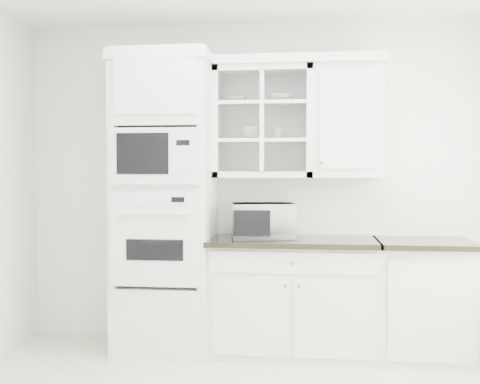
# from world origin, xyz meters

# --- Properties ---
(room_shell) EXTENTS (4.00, 3.50, 2.70)m
(room_shell) POSITION_xyz_m (0.00, 0.43, 1.78)
(room_shell) COLOR white
(room_shell) RESTS_ON ground
(oven_column) EXTENTS (0.76, 0.68, 2.40)m
(oven_column) POSITION_xyz_m (-0.75, 1.42, 1.20)
(oven_column) COLOR white
(oven_column) RESTS_ON ground
(base_cabinet_run) EXTENTS (1.32, 0.67, 0.92)m
(base_cabinet_run) POSITION_xyz_m (0.28, 1.45, 0.46)
(base_cabinet_run) COLOR white
(base_cabinet_run) RESTS_ON ground
(extra_base_cabinet) EXTENTS (0.72, 0.67, 0.92)m
(extra_base_cabinet) POSITION_xyz_m (1.28, 1.45, 0.46)
(extra_base_cabinet) COLOR white
(extra_base_cabinet) RESTS_ON ground
(upper_cabinet_glass) EXTENTS (0.80, 0.33, 0.90)m
(upper_cabinet_glass) POSITION_xyz_m (0.03, 1.58, 1.85)
(upper_cabinet_glass) COLOR white
(upper_cabinet_glass) RESTS_ON room_shell
(upper_cabinet_solid) EXTENTS (0.55, 0.33, 0.90)m
(upper_cabinet_solid) POSITION_xyz_m (0.71, 1.58, 1.85)
(upper_cabinet_solid) COLOR white
(upper_cabinet_solid) RESTS_ON room_shell
(crown_molding) EXTENTS (2.14, 0.38, 0.07)m
(crown_molding) POSITION_xyz_m (-0.07, 1.56, 2.33)
(crown_molding) COLOR white
(crown_molding) RESTS_ON room_shell
(countertop_microwave) EXTENTS (0.55, 0.48, 0.28)m
(countertop_microwave) POSITION_xyz_m (0.04, 1.42, 1.06)
(countertop_microwave) COLOR white
(countertop_microwave) RESTS_ON base_cabinet_run
(bowl_a) EXTENTS (0.20, 0.20, 0.05)m
(bowl_a) POSITION_xyz_m (-0.20, 1.57, 2.03)
(bowl_a) COLOR white
(bowl_a) RESTS_ON upper_cabinet_glass
(bowl_b) EXTENTS (0.24, 0.24, 0.06)m
(bowl_b) POSITION_xyz_m (0.17, 1.57, 2.04)
(bowl_b) COLOR white
(bowl_b) RESTS_ON upper_cabinet_glass
(cup_a) EXTENTS (0.15, 0.15, 0.11)m
(cup_a) POSITION_xyz_m (-0.08, 1.60, 1.77)
(cup_a) COLOR white
(cup_a) RESTS_ON upper_cabinet_glass
(cup_b) EXTENTS (0.14, 0.14, 0.10)m
(cup_b) POSITION_xyz_m (0.15, 1.60, 1.76)
(cup_b) COLOR white
(cup_b) RESTS_ON upper_cabinet_glass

